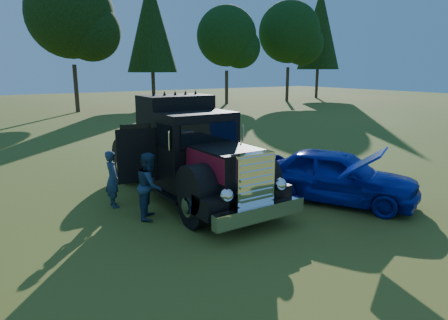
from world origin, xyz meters
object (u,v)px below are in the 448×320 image
at_px(diamond_t_truck, 190,156).
at_px(spectator_far, 150,186).
at_px(hotrod_coupe, 336,175).
at_px(spectator_near, 113,179).

relative_size(diamond_t_truck, spectator_far, 4.17).
height_order(hotrod_coupe, spectator_far, hotrod_coupe).
relative_size(diamond_t_truck, spectator_near, 4.48).
bearing_deg(hotrod_coupe, diamond_t_truck, 142.51).
height_order(diamond_t_truck, spectator_near, diamond_t_truck).
bearing_deg(hotrod_coupe, spectator_far, 161.03).
bearing_deg(diamond_t_truck, hotrod_coupe, -37.49).
xyz_separation_m(diamond_t_truck, spectator_far, (-1.64, -0.86, -0.42)).
xyz_separation_m(spectator_near, spectator_far, (0.53, -1.37, 0.06)).
xyz_separation_m(diamond_t_truck, spectator_near, (-2.17, 0.51, -0.48)).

